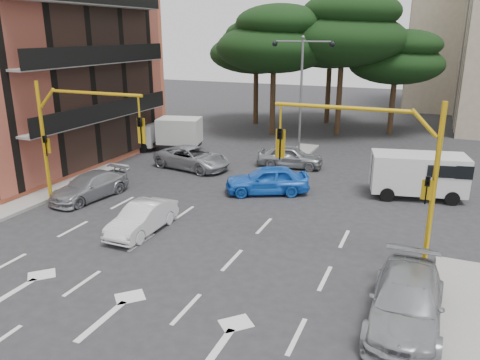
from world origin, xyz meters
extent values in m
plane|color=#28282B|center=(0.00, 0.00, 0.00)|extent=(120.00, 120.00, 0.00)
cube|color=gray|center=(0.00, 16.00, 0.07)|extent=(1.40, 6.00, 0.15)
cube|color=black|center=(-10.44, 8.00, 6.00)|extent=(0.12, 14.72, 11.20)
cube|color=black|center=(9.94, 32.00, 8.50)|extent=(0.12, 11.04, 16.20)
cube|color=black|center=(4.94, 44.00, 7.50)|extent=(0.12, 11.04, 14.20)
cylinder|color=#382616|center=(-4.00, 22.00, 2.48)|extent=(0.44, 0.44, 4.95)
ellipsoid|color=black|center=(-4.00, 22.00, 6.93)|extent=(9.15, 9.15, 3.87)
ellipsoid|color=black|center=(-3.40, 21.60, 8.80)|extent=(6.86, 6.86, 2.86)
ellipsoid|color=black|center=(-4.50, 22.30, 8.25)|extent=(6.07, 6.07, 2.64)
cylinder|color=#382616|center=(1.00, 24.00, 2.70)|extent=(0.44, 0.44, 5.40)
ellipsoid|color=black|center=(1.00, 24.00, 7.56)|extent=(9.98, 9.98, 4.22)
ellipsoid|color=black|center=(1.60, 23.60, 9.60)|extent=(7.49, 7.49, 3.12)
ellipsoid|color=black|center=(0.50, 24.30, 9.00)|extent=(6.62, 6.62, 2.88)
cylinder|color=#382616|center=(-7.00, 26.00, 2.25)|extent=(0.44, 0.44, 4.50)
ellipsoid|color=black|center=(-7.00, 26.00, 6.30)|extent=(8.32, 8.32, 3.52)
ellipsoid|color=black|center=(-6.40, 25.60, 8.00)|extent=(6.24, 6.24, 2.60)
ellipsoid|color=black|center=(-7.50, 26.30, 7.50)|extent=(5.52, 5.52, 2.40)
cylinder|color=#382616|center=(5.00, 26.00, 2.02)|extent=(0.44, 0.44, 4.05)
ellipsoid|color=black|center=(5.00, 26.00, 5.67)|extent=(7.49, 7.49, 3.17)
ellipsoid|color=black|center=(5.60, 25.60, 7.20)|extent=(5.62, 5.62, 2.34)
ellipsoid|color=black|center=(4.50, 26.30, 6.75)|extent=(4.97, 4.97, 2.16)
cylinder|color=#382616|center=(-1.00, 29.00, 2.48)|extent=(0.44, 0.44, 4.95)
ellipsoid|color=black|center=(-1.00, 29.00, 6.93)|extent=(9.15, 9.15, 3.87)
ellipsoid|color=black|center=(-0.40, 28.60, 8.80)|extent=(6.86, 6.86, 2.86)
ellipsoid|color=black|center=(-1.50, 29.30, 8.25)|extent=(6.07, 6.07, 2.64)
cylinder|color=gold|center=(8.60, 2.00, 3.00)|extent=(0.18, 0.18, 6.00)
cylinder|color=gold|center=(8.05, 2.00, 5.25)|extent=(0.95, 0.14, 0.95)
cylinder|color=gold|center=(5.30, 2.00, 5.60)|extent=(4.80, 0.14, 0.14)
cylinder|color=gold|center=(3.10, 2.00, 5.15)|extent=(0.08, 0.08, 0.90)
imported|color=black|center=(3.10, 2.00, 4.10)|extent=(0.20, 0.24, 1.20)
cube|color=gold|center=(3.10, 2.08, 4.10)|extent=(0.36, 0.06, 1.10)
imported|color=black|center=(8.38, 1.85, 3.00)|extent=(0.16, 0.20, 1.00)
cube|color=gold|center=(8.38, 1.95, 3.00)|extent=(0.35, 0.08, 0.70)
cylinder|color=gold|center=(-8.60, 2.00, 3.00)|extent=(0.18, 0.18, 6.00)
cylinder|color=gold|center=(-8.05, 2.00, 5.25)|extent=(0.95, 0.14, 0.95)
cylinder|color=gold|center=(-5.30, 2.00, 5.60)|extent=(4.80, 0.14, 0.14)
cylinder|color=gold|center=(-3.10, 2.00, 5.15)|extent=(0.08, 0.08, 0.90)
imported|color=black|center=(-3.10, 2.00, 4.10)|extent=(0.20, 0.24, 1.20)
cube|color=gold|center=(-3.10, 2.08, 4.10)|extent=(0.36, 0.06, 1.10)
imported|color=black|center=(-8.38, 1.85, 3.00)|extent=(0.16, 0.20, 1.00)
cube|color=gold|center=(-8.38, 1.95, 3.00)|extent=(0.35, 0.08, 0.70)
cylinder|color=slate|center=(0.00, 16.00, 3.90)|extent=(0.16, 0.16, 7.50)
cylinder|color=slate|center=(-0.90, 16.00, 7.55)|extent=(1.80, 0.10, 0.10)
sphere|color=black|center=(-1.90, 16.00, 7.40)|extent=(0.36, 0.36, 0.36)
cylinder|color=slate|center=(0.90, 16.00, 7.55)|extent=(1.80, 0.10, 0.10)
sphere|color=black|center=(1.90, 16.00, 7.40)|extent=(0.36, 0.36, 0.36)
sphere|color=slate|center=(0.00, 16.00, 7.80)|extent=(0.24, 0.24, 0.24)
imported|color=silver|center=(-2.53, 0.90, 0.63)|extent=(1.35, 3.81, 1.25)
imported|color=blue|center=(0.63, 7.70, 0.74)|extent=(4.67, 3.45, 1.48)
imported|color=#93959A|center=(-7.44, 3.48, 0.63)|extent=(2.43, 4.59, 1.27)
imported|color=#9FA1A6|center=(-5.21, 10.34, 0.68)|extent=(5.23, 3.12, 1.36)
imported|color=#93979B|center=(0.29, 13.00, 0.69)|extent=(4.24, 2.10, 1.39)
imported|color=#929599|center=(8.21, -1.69, 0.72)|extent=(2.02, 4.94, 1.43)
camera|label=1|loc=(8.33, -14.36, 8.09)|focal=35.00mm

